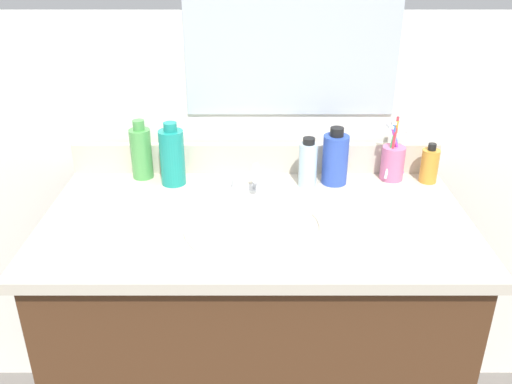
# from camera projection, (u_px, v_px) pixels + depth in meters

# --- Properties ---
(vanity_cabinet) EXTENTS (1.04, 0.54, 0.81)m
(vanity_cabinet) POSITION_uv_depth(u_px,v_px,m) (256.00, 349.00, 1.60)
(vanity_cabinet) COLOR #4C2D19
(vanity_cabinet) RESTS_ON ground_plane
(countertop) EXTENTS (1.08, 0.59, 0.03)m
(countertop) POSITION_uv_depth(u_px,v_px,m) (256.00, 221.00, 1.41)
(countertop) COLOR beige
(countertop) RESTS_ON vanity_cabinet
(backsplash) EXTENTS (1.08, 0.02, 0.09)m
(backsplash) POSITION_uv_depth(u_px,v_px,m) (256.00, 158.00, 1.64)
(backsplash) COLOR beige
(backsplash) RESTS_ON countertop
(back_wall) EXTENTS (2.18, 0.04, 1.30)m
(back_wall) POSITION_uv_depth(u_px,v_px,m) (256.00, 218.00, 1.80)
(back_wall) COLOR white
(back_wall) RESTS_ON ground_plane
(mirror_panel) EXTENTS (0.60, 0.01, 0.56)m
(mirror_panel) POSITION_uv_depth(u_px,v_px,m) (293.00, 15.00, 1.50)
(mirror_panel) COLOR #B2BCC6
(sink_basin) EXTENTS (0.36, 0.36, 0.11)m
(sink_basin) POSITION_uv_depth(u_px,v_px,m) (256.00, 237.00, 1.37)
(sink_basin) COLOR white
(sink_basin) RESTS_ON countertop
(faucet) EXTENTS (0.16, 0.10, 0.08)m
(faucet) POSITION_uv_depth(u_px,v_px,m) (256.00, 183.00, 1.52)
(faucet) COLOR silver
(faucet) RESTS_ON countertop
(bottle_mouthwash_teal) EXTENTS (0.07, 0.07, 0.18)m
(bottle_mouthwash_teal) POSITION_uv_depth(u_px,v_px,m) (172.00, 156.00, 1.55)
(bottle_mouthwash_teal) COLOR teal
(bottle_mouthwash_teal) RESTS_ON countertop
(bottle_gel_clear) EXTENTS (0.05, 0.05, 0.14)m
(bottle_gel_clear) POSITION_uv_depth(u_px,v_px,m) (308.00, 164.00, 1.54)
(bottle_gel_clear) COLOR silver
(bottle_gel_clear) RESTS_ON countertop
(bottle_toner_green) EXTENTS (0.06, 0.06, 0.17)m
(bottle_toner_green) POSITION_uv_depth(u_px,v_px,m) (141.00, 152.00, 1.59)
(bottle_toner_green) COLOR #4C9E4C
(bottle_toner_green) RESTS_ON countertop
(bottle_oil_amber) EXTENTS (0.05, 0.05, 0.12)m
(bottle_oil_amber) POSITION_uv_depth(u_px,v_px,m) (429.00, 165.00, 1.58)
(bottle_oil_amber) COLOR gold
(bottle_oil_amber) RESTS_ON countertop
(bottle_shampoo_blue) EXTENTS (0.07, 0.07, 0.17)m
(bottle_shampoo_blue) POSITION_uv_depth(u_px,v_px,m) (335.00, 158.00, 1.56)
(bottle_shampoo_blue) COLOR #2D4CB2
(bottle_shampoo_blue) RESTS_ON countertop
(cup_pink) EXTENTS (0.08, 0.08, 0.19)m
(cup_pink) POSITION_uv_depth(u_px,v_px,m) (393.00, 161.00, 1.59)
(cup_pink) COLOR #D16693
(cup_pink) RESTS_ON countertop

